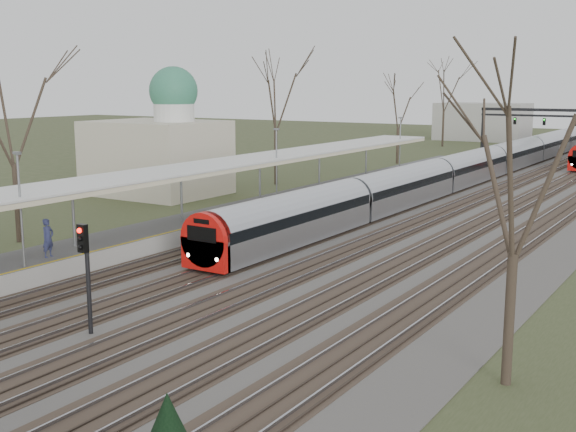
{
  "coord_description": "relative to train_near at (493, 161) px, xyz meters",
  "views": [
    {
      "loc": [
        18.4,
        -5.58,
        8.83
      ],
      "look_at": [
        -1.8,
        26.15,
        2.0
      ],
      "focal_mm": 45.0,
      "sensor_mm": 36.0,
      "label": 1
    }
  ],
  "objects": [
    {
      "name": "tree_east_near",
      "position": [
        15.5,
        -49.72,
        5.08
      ],
      "size": [
        4.5,
        4.5,
        9.27
      ],
      "color": "#2D231C",
      "rests_on": "ground"
    },
    {
      "name": "tree_west_far",
      "position": [
        -14.5,
        -16.72,
        6.54
      ],
      "size": [
        5.5,
        5.5,
        11.33
      ],
      "color": "#2D231C",
      "rests_on": "ground"
    },
    {
      "name": "platform",
      "position": [
        -6.55,
        -27.22,
        -0.98
      ],
      "size": [
        3.5,
        69.0,
        1.0
      ],
      "primitive_type": "cube",
      "color": "#9E9B93",
      "rests_on": "ground"
    },
    {
      "name": "canopy",
      "position": [
        -6.55,
        -31.73,
        2.45
      ],
      "size": [
        4.1,
        50.0,
        3.11
      ],
      "color": "slate",
      "rests_on": "platform"
    },
    {
      "name": "signal_post",
      "position": [
        1.75,
        -53.41,
        1.25
      ],
      "size": [
        0.35,
        0.45,
        4.1
      ],
      "color": "black",
      "rests_on": "ground"
    },
    {
      "name": "track_bed",
      "position": [
        2.76,
        -9.72,
        -1.42
      ],
      "size": [
        24.0,
        160.0,
        0.22
      ],
      "color": "#474442",
      "rests_on": "ground"
    },
    {
      "name": "dome_building",
      "position": [
        -19.21,
        -26.72,
        2.24
      ],
      "size": [
        10.0,
        8.0,
        10.3
      ],
      "color": "beige",
      "rests_on": "ground"
    },
    {
      "name": "signal_gantry",
      "position": [
        2.79,
        20.27,
        3.43
      ],
      "size": [
        21.0,
        0.59,
        6.08
      ],
      "color": "black",
      "rests_on": "ground"
    },
    {
      "name": "tree_west_near",
      "position": [
        -13.5,
        -44.72,
        5.81
      ],
      "size": [
        5.0,
        5.0,
        10.3
      ],
      "color": "#2D231C",
      "rests_on": "ground"
    },
    {
      "name": "passenger",
      "position": [
        -5.79,
        -48.91,
        0.43
      ],
      "size": [
        0.55,
        0.74,
        1.83
      ],
      "primitive_type": "imported",
      "rotation": [
        0.0,
        0.0,
        1.76
      ],
      "color": "navy",
      "rests_on": "platform"
    },
    {
      "name": "train_near",
      "position": [
        0.0,
        0.0,
        0.0
      ],
      "size": [
        2.62,
        90.21,
        3.05
      ],
      "color": "#B3B7BE",
      "rests_on": "ground"
    }
  ]
}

